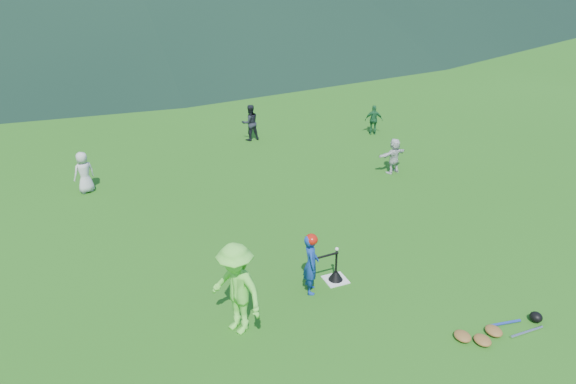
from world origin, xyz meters
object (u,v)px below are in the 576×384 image
Objects in this scene: home_plate at (335,280)px; fielder_b at (250,122)px; fielder_a at (84,172)px; batter_child at (311,264)px; equipment_pile at (494,331)px; adult_coach at (236,289)px; fielder_c at (374,120)px; fielder_d at (394,156)px; batting_tee at (336,275)px.

fielder_b is (1.17, 8.54, 0.60)m from home_plate.
batter_child is at bearing 99.34° from fielder_a.
equipment_pile is at bearing 104.24° from fielder_a.
home_plate is 0.36× the size of batter_child.
fielder_b is 0.68× the size of equipment_pile.
equipment_pile is at bearing 39.08° from adult_coach.
equipment_pile is (1.82, -2.59, 0.06)m from home_plate.
fielder_a is at bearing 32.06° from fielder_c.
fielder_d is (4.71, 4.43, -0.10)m from batter_child.
adult_coach reaches higher than fielder_b.
fielder_d is (6.41, 4.99, -0.35)m from adult_coach.
fielder_a reaches higher than equipment_pile.
fielder_a is at bearing -25.10° from fielder_d.
fielder_c is 0.57× the size of equipment_pile.
fielder_d is at bearing 46.40° from home_plate.
fielder_b is at bearing 10.72° from fielder_c.
fielder_a is 1.68× the size of batting_tee.
fielder_a is at bearing 123.93° from home_plate.
fielder_d is 0.58× the size of equipment_pile.
equipment_pile is at bearing -54.93° from home_plate.
batter_child is 0.81m from batting_tee.
batter_child is 7.49m from fielder_a.
batting_tee is (0.63, 0.14, -0.50)m from batter_child.
batting_tee is at bearing 80.53° from fielder_c.
home_plate is at bearing 103.91° from fielder_a.
equipment_pile is (-2.27, -6.88, -0.46)m from fielder_d.
equipment_pile is (2.44, -2.45, -0.56)m from batter_child.
adult_coach is (-2.32, -0.70, 0.86)m from home_plate.
fielder_b is (1.80, 8.68, -0.02)m from batter_child.
adult_coach is 9.88m from fielder_b.
fielder_c is at bearing 166.11° from fielder_a.
equipment_pile is (1.82, -2.59, -0.06)m from batting_tee.
home_plate is 9.12m from fielder_c.
fielder_b is at bearing -66.54° from fielder_d.
fielder_d is at bearing 46.40° from batting_tee.
fielder_c is (9.58, 1.03, -0.06)m from fielder_a.
batting_tee is at bearing 80.41° from adult_coach.
fielder_d reaches higher than fielder_c.
fielder_b is at bearing 82.20° from home_plate.
fielder_c is at bearing 54.59° from home_plate.
fielder_d is at bearing 95.14° from fielder_c.
fielder_b is 4.26m from fielder_c.
home_plate is 7.73m from fielder_a.
fielder_c reaches higher than equipment_pile.
fielder_b is 1.80× the size of batting_tee.
home_plate is at bearing 78.90° from fielder_b.
fielder_b is (3.49, 9.24, -0.26)m from adult_coach.
fielder_d is 5.94m from batting_tee.
equipment_pile is at bearing 60.70° from fielder_d.
fielder_c is at bearing -121.84° from fielder_d.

